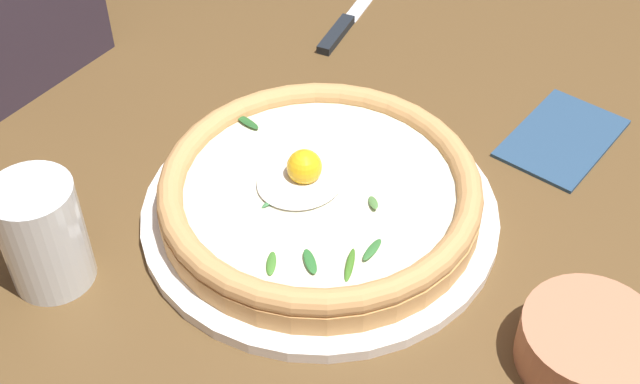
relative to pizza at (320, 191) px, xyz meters
The scene contains 7 objects.
ground_plane 0.06m from the pizza, 106.64° to the right, with size 2.40×2.40×0.03m, color brown.
pizza_plate 0.03m from the pizza, 55.27° to the right, with size 0.34×0.34×0.01m, color white.
pizza is the anchor object (origin of this frame).
side_bowl 0.27m from the pizza, 73.59° to the right, with size 0.11×0.11×0.04m, color #B57554.
table_knife 0.34m from the pizza, 47.88° to the left, with size 0.21×0.13×0.01m.
drinking_glass 0.25m from the pizza, 161.45° to the left, with size 0.07×0.07×0.11m.
folded_napkin 0.28m from the pizza, 12.04° to the right, with size 0.14×0.09×0.01m, color navy.
Camera 1 is at (-0.32, -0.42, 0.57)m, focal length 47.60 mm.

